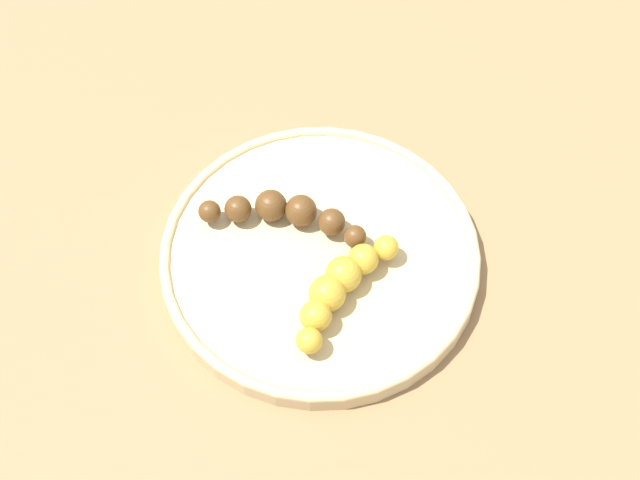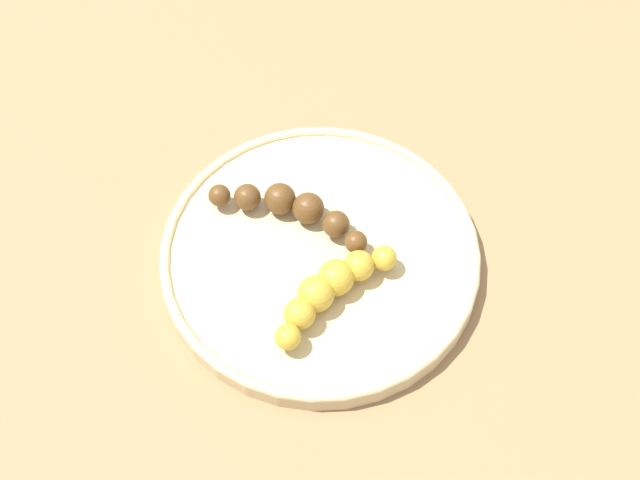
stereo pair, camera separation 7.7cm
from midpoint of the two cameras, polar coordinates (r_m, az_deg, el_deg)
name	(u,v)px [view 1 (the left image)]	position (r m, az deg, el deg)	size (l,w,h in m)	color
ground_plane	(320,262)	(0.80, -2.74, -1.68)	(2.40, 2.40, 0.00)	#936D47
fruit_bowl	(320,255)	(0.79, -2.78, -1.23)	(0.29, 0.29, 0.02)	#D1B784
banana_overripe	(285,212)	(0.79, -5.12, 1.62)	(0.06, 0.15, 0.03)	#593819
banana_spotted	(339,286)	(0.75, -1.66, -3.32)	(0.13, 0.05, 0.03)	gold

